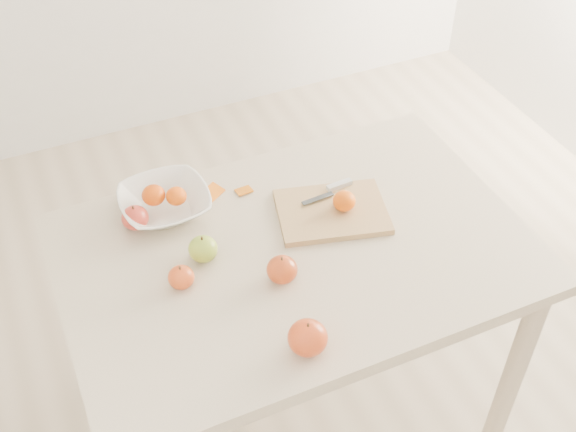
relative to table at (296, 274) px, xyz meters
name	(u,v)px	position (x,y,z in m)	size (l,w,h in m)	color
ground	(294,408)	(0.00, 0.00, -0.65)	(3.50, 3.50, 0.00)	#C6B293
table	(296,274)	(0.00, 0.00, 0.00)	(1.20, 0.80, 0.75)	beige
cutting_board	(332,212)	(0.14, 0.08, 0.11)	(0.29, 0.21, 0.02)	tan
board_tangerine	(344,201)	(0.17, 0.07, 0.14)	(0.06, 0.06, 0.05)	#CC5407
fruit_bowl	(165,203)	(-0.26, 0.27, 0.13)	(0.24, 0.24, 0.06)	white
bowl_tangerine_near	(154,195)	(-0.29, 0.28, 0.16)	(0.06, 0.06, 0.06)	#D45007
bowl_tangerine_far	(176,196)	(-0.23, 0.26, 0.15)	(0.06, 0.06, 0.05)	red
orange_peel_a	(213,193)	(-0.12, 0.29, 0.10)	(0.06, 0.04, 0.00)	orange
orange_peel_b	(244,191)	(-0.04, 0.26, 0.10)	(0.04, 0.04, 0.00)	#CC670E
paring_knife	(336,187)	(0.19, 0.15, 0.12)	(0.17, 0.05, 0.01)	silver
apple_green	(203,249)	(-0.23, 0.06, 0.13)	(0.07, 0.07, 0.07)	#699914
apple_red_d	(181,277)	(-0.31, 0.00, 0.13)	(0.07, 0.07, 0.06)	#9E0F06
apple_red_e	(282,270)	(-0.08, -0.08, 0.13)	(0.08, 0.08, 0.07)	maroon
apple_red_a	(135,218)	(-0.35, 0.24, 0.13)	(0.07, 0.07, 0.06)	#A40F1A
apple_red_c	(308,338)	(-0.11, -0.30, 0.14)	(0.09, 0.09, 0.08)	maroon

